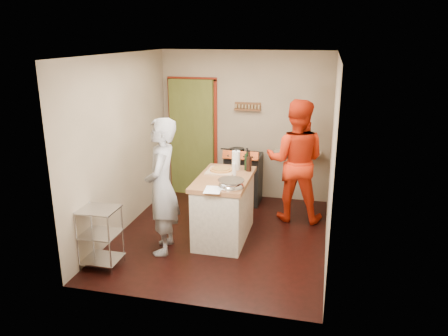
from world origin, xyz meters
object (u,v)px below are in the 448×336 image
Objects in this scene: wire_shelving at (100,235)px; person_stripe at (162,187)px; stove at (243,178)px; island at (224,206)px; person_red at (296,161)px.

person_stripe reaches higher than wire_shelving.
stove is 2.94m from wire_shelving.
wire_shelving is 1.77m from island.
stove is 1.18m from person_red.
stove is 1.26× the size of wire_shelving.
wire_shelving is at bearing -138.72° from island.
person_stripe is 0.96× the size of person_red.
island is 0.69× the size of person_red.
island is at bearing 46.71° from person_red.
island is 0.72× the size of person_stripe.
island is at bearing 118.01° from person_stripe.
island is 1.01m from person_stripe.
person_red is at bearing 45.51° from island.
stove is 0.52× the size of person_red.
person_stripe reaches higher than stove.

